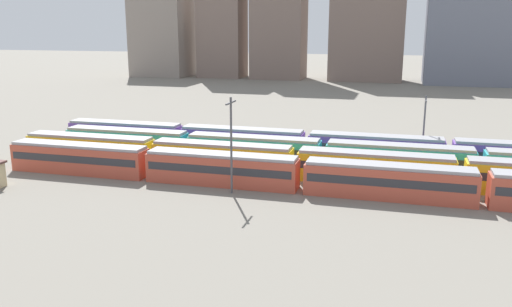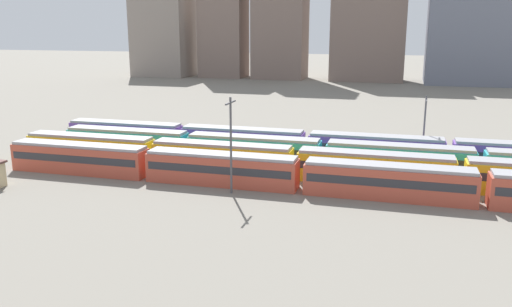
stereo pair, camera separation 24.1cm
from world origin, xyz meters
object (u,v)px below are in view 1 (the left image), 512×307
train_track_2 (323,154)px  train_track_3 (375,148)px  train_track_0 (389,181)px  catenary_pole_0 (231,141)px  catenary_pole_1 (424,125)px  train_track_1 (460,174)px

train_track_2 → train_track_3: (6.27, 5.20, 0.00)m
train_track_0 → catenary_pole_0: size_ratio=8.75×
train_track_3 → catenary_pole_1: 7.47m
train_track_0 → train_track_1: (7.69, 5.20, 0.00)m
train_track_1 → train_track_3: 14.40m
train_track_3 → train_track_0: bearing=-81.7°
train_track_2 → catenary_pole_0: (-8.18, -13.29, 4.00)m
train_track_1 → train_track_3: bearing=133.8°
catenary_pole_0 → train_track_0: bearing=9.8°
train_track_0 → train_track_2: 13.46m
train_track_1 → catenary_pole_0: catenary_pole_0 is taller
catenary_pole_1 → train_track_1: bearing=-74.1°
train_track_0 → catenary_pole_0: (-16.73, -2.89, 4.00)m
train_track_0 → train_track_3: bearing=98.3°
train_track_0 → train_track_1: bearing=34.1°
train_track_2 → catenary_pole_0: size_ratio=6.98×
train_track_0 → catenary_pole_0: bearing=-170.2°
train_track_2 → train_track_3: bearing=39.7°
train_track_2 → train_track_0: bearing=-50.6°
train_track_1 → train_track_3: (-9.96, 10.40, 0.00)m
catenary_pole_1 → train_track_2: bearing=-147.7°
train_track_0 → train_track_3: same height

